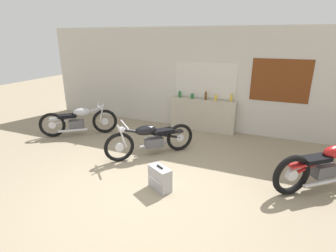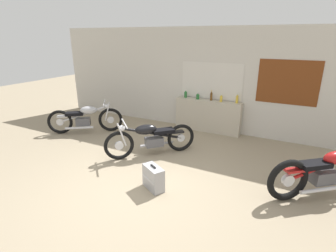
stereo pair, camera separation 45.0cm
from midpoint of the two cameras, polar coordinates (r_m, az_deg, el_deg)
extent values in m
plane|color=gray|center=(4.77, -8.38, -13.57)|extent=(24.00, 24.00, 0.00)
cube|color=beige|center=(7.41, 5.59, 9.97)|extent=(10.00, 0.06, 2.80)
cube|color=silver|center=(7.34, 6.36, 9.84)|extent=(1.65, 0.01, 0.92)
cube|color=beige|center=(7.34, 6.35, 9.84)|extent=(1.71, 0.01, 0.98)
cube|color=brown|center=(7.04, 21.57, 9.12)|extent=(1.39, 0.01, 1.06)
cube|color=#B7AD99|center=(7.42, 5.77, 2.40)|extent=(1.83, 0.28, 0.89)
cylinder|color=#23662D|center=(7.52, 0.86, 6.85)|extent=(0.08, 0.08, 0.16)
cone|color=#23662D|center=(7.50, 0.86, 7.60)|extent=(0.07, 0.07, 0.04)
cylinder|color=silver|center=(7.50, 0.87, 7.83)|extent=(0.03, 0.03, 0.02)
cylinder|color=#23662D|center=(7.37, 3.53, 6.43)|extent=(0.09, 0.09, 0.13)
cone|color=#23662D|center=(7.35, 3.55, 7.06)|extent=(0.07, 0.07, 0.04)
cylinder|color=silver|center=(7.34, 3.55, 7.25)|extent=(0.04, 0.04, 0.01)
cylinder|color=#5B3814|center=(7.28, 6.45, 6.47)|extent=(0.06, 0.06, 0.20)
cone|color=#5B3814|center=(7.25, 6.48, 7.44)|extent=(0.05, 0.05, 0.05)
cylinder|color=gold|center=(7.25, 6.50, 7.74)|extent=(0.03, 0.03, 0.02)
cylinder|color=gold|center=(7.19, 8.58, 6.02)|extent=(0.07, 0.07, 0.15)
cone|color=gold|center=(7.17, 8.61, 6.77)|extent=(0.06, 0.06, 0.04)
cylinder|color=silver|center=(7.16, 8.62, 7.00)|extent=(0.03, 0.03, 0.02)
cylinder|color=gold|center=(7.14, 11.86, 5.88)|extent=(0.07, 0.07, 0.18)
cone|color=gold|center=(7.11, 11.93, 6.79)|extent=(0.06, 0.06, 0.05)
cylinder|color=silver|center=(7.11, 11.95, 7.07)|extent=(0.03, 0.03, 0.02)
torus|color=black|center=(4.79, 22.88, -9.85)|extent=(0.62, 0.55, 0.72)
cylinder|color=silver|center=(4.79, 22.88, -9.85)|extent=(0.20, 0.18, 0.20)
cube|color=#4C4C51|center=(5.23, 28.64, -8.49)|extent=(0.46, 0.44, 0.22)
cylinder|color=#B21919|center=(5.14, 29.01, -6.35)|extent=(1.08, 0.92, 0.45)
ellipsoid|color=#B21919|center=(5.24, 30.71, -4.85)|extent=(0.55, 0.51, 0.22)
cube|color=black|center=(4.98, 27.25, -6.45)|extent=(0.55, 0.51, 0.08)
cube|color=#B21919|center=(4.77, 23.98, -7.83)|extent=(0.32, 0.30, 0.04)
cylinder|color=silver|center=(5.14, 28.64, -10.79)|extent=(0.67, 0.58, 0.06)
torus|color=black|center=(5.69, -12.80, -4.55)|extent=(0.51, 0.52, 0.65)
cylinder|color=silver|center=(5.69, -12.80, -4.55)|extent=(0.17, 0.17, 0.18)
torus|color=black|center=(6.07, 0.46, -2.52)|extent=(0.51, 0.52, 0.65)
cylinder|color=silver|center=(6.07, 0.46, -2.52)|extent=(0.17, 0.17, 0.18)
cube|color=#4C4C51|center=(5.87, -5.28, -3.57)|extent=(0.43, 0.44, 0.20)
cylinder|color=black|center=(5.79, -5.34, -1.76)|extent=(0.94, 0.97, 0.42)
ellipsoid|color=black|center=(5.70, -7.14, -0.93)|extent=(0.51, 0.52, 0.22)
cube|color=black|center=(5.85, -3.37, -1.15)|extent=(0.51, 0.52, 0.08)
cube|color=black|center=(5.98, -0.29, -1.24)|extent=(0.30, 0.30, 0.04)
cylinder|color=silver|center=(5.56, -12.14, -2.38)|extent=(0.14, 0.15, 0.48)
cylinder|color=silver|center=(5.67, -12.40, -1.97)|extent=(0.14, 0.15, 0.48)
cylinder|color=silver|center=(5.54, -11.73, 0.27)|extent=(0.48, 0.47, 0.03)
sphere|color=silver|center=(5.56, -12.26, -0.78)|extent=(0.13, 0.13, 0.13)
cylinder|color=silver|center=(6.07, -4.77, -4.09)|extent=(0.59, 0.61, 0.06)
torus|color=black|center=(7.45, -15.29, 0.98)|extent=(0.58, 0.46, 0.66)
cylinder|color=silver|center=(7.45, -15.29, 0.98)|extent=(0.18, 0.16, 0.19)
torus|color=black|center=(7.63, -25.45, 0.18)|extent=(0.58, 0.46, 0.66)
cylinder|color=silver|center=(7.63, -25.45, 0.18)|extent=(0.18, 0.16, 0.19)
cube|color=#4C4C51|center=(7.52, -20.93, 0.42)|extent=(0.44, 0.40, 0.20)
cylinder|color=#B2B2B7|center=(7.47, -21.11, 1.89)|extent=(1.03, 0.77, 0.42)
ellipsoid|color=#B2B2B7|center=(7.41, -19.87, 2.85)|extent=(0.51, 0.47, 0.22)
cube|color=black|center=(7.49, -22.67, 2.02)|extent=(0.51, 0.47, 0.08)
cube|color=#B2B2B7|center=(7.57, -25.03, 1.38)|extent=(0.30, 0.27, 0.04)
cylinder|color=silver|center=(7.44, -15.96, 2.89)|extent=(0.15, 0.13, 0.49)
cylinder|color=silver|center=(7.33, -15.99, 2.64)|extent=(0.15, 0.13, 0.49)
cylinder|color=silver|center=(7.33, -16.68, 4.58)|extent=(0.40, 0.54, 0.03)
sphere|color=silver|center=(7.35, -16.14, 3.87)|extent=(0.13, 0.13, 0.13)
cylinder|color=silver|center=(7.45, -21.64, -0.94)|extent=(0.64, 0.49, 0.06)
cube|color=#9E9EA3|center=(4.65, -4.59, -11.34)|extent=(0.49, 0.40, 0.42)
cube|color=silver|center=(4.60, -5.74, -11.73)|extent=(0.33, 0.19, 0.02)
cube|color=black|center=(4.54, -4.67, -8.89)|extent=(0.15, 0.10, 0.02)
camera|label=1|loc=(0.23, -92.27, -0.78)|focal=28.00mm
camera|label=2|loc=(0.23, 87.73, 0.78)|focal=28.00mm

